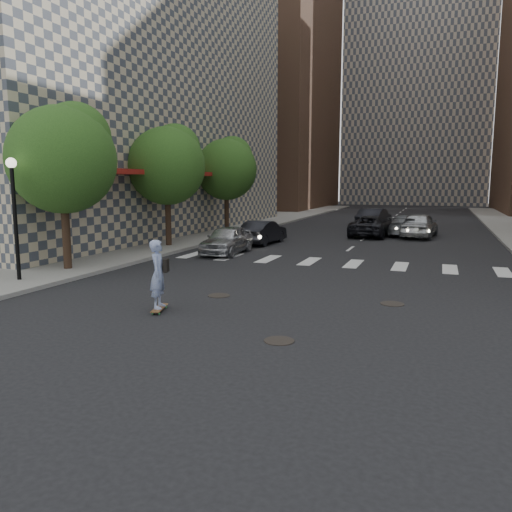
{
  "coord_description": "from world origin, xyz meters",
  "views": [
    {
      "loc": [
        4.51,
        -12.97,
        3.6
      ],
      "look_at": [
        -0.85,
        1.52,
        1.3
      ],
      "focal_mm": 35.0,
      "sensor_mm": 36.0,
      "label": 1
    }
  ],
  "objects_px": {
    "tree_a": "(65,155)",
    "traffic_car_d": "(420,225)",
    "traffic_car_b": "(408,225)",
    "traffic_car_e": "(374,219)",
    "traffic_car_a": "(263,232)",
    "traffic_car_c": "(372,226)",
    "lamppost": "(14,201)",
    "skateboarder": "(159,274)",
    "silver_sedan": "(227,240)",
    "tree_b": "(169,162)",
    "tree_c": "(228,167)"
  },
  "relations": [
    {
      "from": "skateboarder",
      "to": "traffic_car_d",
      "type": "xyz_separation_m",
      "value": [
        6.03,
        22.25,
        -0.23
      ]
    },
    {
      "from": "traffic_car_e",
      "to": "tree_c",
      "type": "bearing_deg",
      "value": 43.54
    },
    {
      "from": "skateboarder",
      "to": "traffic_car_a",
      "type": "bearing_deg",
      "value": 83.03
    },
    {
      "from": "skateboarder",
      "to": "traffic_car_d",
      "type": "height_order",
      "value": "skateboarder"
    },
    {
      "from": "tree_a",
      "to": "traffic_car_e",
      "type": "height_order",
      "value": "tree_a"
    },
    {
      "from": "traffic_car_c",
      "to": "lamppost",
      "type": "bearing_deg",
      "value": 68.34
    },
    {
      "from": "traffic_car_b",
      "to": "traffic_car_c",
      "type": "height_order",
      "value": "traffic_car_b"
    },
    {
      "from": "skateboarder",
      "to": "traffic_car_a",
      "type": "distance_m",
      "value": 15.75
    },
    {
      "from": "lamppost",
      "to": "traffic_car_d",
      "type": "xyz_separation_m",
      "value": [
        12.77,
        20.63,
        -2.11
      ]
    },
    {
      "from": "traffic_car_a",
      "to": "traffic_car_b",
      "type": "xyz_separation_m",
      "value": [
        7.73,
        7.56,
        0.01
      ]
    },
    {
      "from": "traffic_car_a",
      "to": "traffic_car_b",
      "type": "relative_size",
      "value": 0.86
    },
    {
      "from": "tree_b",
      "to": "traffic_car_c",
      "type": "height_order",
      "value": "tree_b"
    },
    {
      "from": "silver_sedan",
      "to": "traffic_car_d",
      "type": "bearing_deg",
      "value": 49.59
    },
    {
      "from": "tree_a",
      "to": "traffic_car_d",
      "type": "bearing_deg",
      "value": 54.74
    },
    {
      "from": "tree_b",
      "to": "traffic_car_e",
      "type": "relative_size",
      "value": 1.35
    },
    {
      "from": "traffic_car_d",
      "to": "traffic_car_e",
      "type": "xyz_separation_m",
      "value": [
        -3.51,
        4.86,
        -0.02
      ]
    },
    {
      "from": "tree_c",
      "to": "traffic_car_d",
      "type": "height_order",
      "value": "tree_c"
    },
    {
      "from": "silver_sedan",
      "to": "traffic_car_e",
      "type": "relative_size",
      "value": 0.86
    },
    {
      "from": "traffic_car_d",
      "to": "tree_a",
      "type": "bearing_deg",
      "value": 61.07
    },
    {
      "from": "tree_a",
      "to": "traffic_car_d",
      "type": "height_order",
      "value": "tree_a"
    },
    {
      "from": "lamppost",
      "to": "skateboarder",
      "type": "bearing_deg",
      "value": -13.55
    },
    {
      "from": "lamppost",
      "to": "traffic_car_e",
      "type": "height_order",
      "value": "lamppost"
    },
    {
      "from": "silver_sedan",
      "to": "traffic_car_e",
      "type": "xyz_separation_m",
      "value": [
        5.29,
        16.06,
        0.09
      ]
    },
    {
      "from": "traffic_car_b",
      "to": "traffic_car_c",
      "type": "distance_m",
      "value": 2.63
    },
    {
      "from": "traffic_car_c",
      "to": "tree_a",
      "type": "bearing_deg",
      "value": 65.17
    },
    {
      "from": "tree_b",
      "to": "traffic_car_c",
      "type": "relative_size",
      "value": 1.33
    },
    {
      "from": "skateboarder",
      "to": "traffic_car_b",
      "type": "xyz_separation_m",
      "value": [
        5.29,
        23.12,
        -0.36
      ]
    },
    {
      "from": "tree_c",
      "to": "silver_sedan",
      "type": "relative_size",
      "value": 1.57
    },
    {
      "from": "tree_a",
      "to": "tree_b",
      "type": "height_order",
      "value": "same"
    },
    {
      "from": "traffic_car_a",
      "to": "traffic_car_b",
      "type": "height_order",
      "value": "traffic_car_b"
    },
    {
      "from": "tree_a",
      "to": "traffic_car_d",
      "type": "distance_m",
      "value": 22.36
    },
    {
      "from": "lamppost",
      "to": "traffic_car_e",
      "type": "xyz_separation_m",
      "value": [
        9.26,
        25.49,
        -2.13
      ]
    },
    {
      "from": "tree_b",
      "to": "traffic_car_e",
      "type": "height_order",
      "value": "tree_b"
    },
    {
      "from": "traffic_car_a",
      "to": "traffic_car_d",
      "type": "xyz_separation_m",
      "value": [
        8.47,
        6.69,
        0.14
      ]
    },
    {
      "from": "silver_sedan",
      "to": "traffic_car_a",
      "type": "distance_m",
      "value": 4.52
    },
    {
      "from": "tree_c",
      "to": "traffic_car_b",
      "type": "distance_m",
      "value": 12.94
    },
    {
      "from": "tree_c",
      "to": "traffic_car_a",
      "type": "bearing_deg",
      "value": -47.84
    },
    {
      "from": "tree_c",
      "to": "traffic_car_b",
      "type": "height_order",
      "value": "tree_c"
    },
    {
      "from": "tree_a",
      "to": "tree_b",
      "type": "xyz_separation_m",
      "value": [
        0.0,
        8.0,
        0.0
      ]
    },
    {
      "from": "skateboarder",
      "to": "tree_c",
      "type": "bearing_deg",
      "value": 92.41
    },
    {
      "from": "tree_b",
      "to": "traffic_car_d",
      "type": "height_order",
      "value": "tree_b"
    },
    {
      "from": "skateboarder",
      "to": "silver_sedan",
      "type": "distance_m",
      "value": 11.4
    },
    {
      "from": "traffic_car_b",
      "to": "traffic_car_e",
      "type": "height_order",
      "value": "traffic_car_e"
    },
    {
      "from": "tree_c",
      "to": "traffic_car_d",
      "type": "relative_size",
      "value": 1.36
    },
    {
      "from": "traffic_car_d",
      "to": "lamppost",
      "type": "bearing_deg",
      "value": 64.58
    },
    {
      "from": "tree_b",
      "to": "traffic_car_c",
      "type": "distance_m",
      "value": 14.17
    },
    {
      "from": "traffic_car_c",
      "to": "traffic_car_e",
      "type": "height_order",
      "value": "traffic_car_e"
    },
    {
      "from": "tree_b",
      "to": "traffic_car_a",
      "type": "xyz_separation_m",
      "value": [
        4.26,
        3.3,
        -3.96
      ]
    },
    {
      "from": "silver_sedan",
      "to": "tree_c",
      "type": "bearing_deg",
      "value": 110.83
    },
    {
      "from": "traffic_car_b",
      "to": "silver_sedan",
      "type": "bearing_deg",
      "value": 64.17
    }
  ]
}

